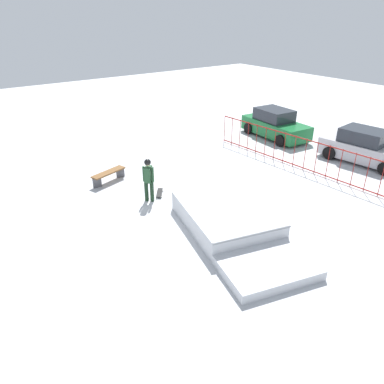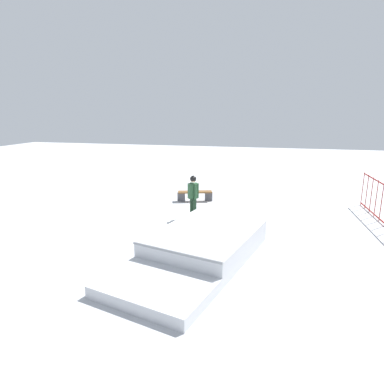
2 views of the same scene
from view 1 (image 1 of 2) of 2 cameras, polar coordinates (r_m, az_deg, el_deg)
ground_plane at (r=12.84m, az=1.36°, el=-4.66°), size 60.00×60.00×0.00m
skate_ramp at (r=12.17m, az=6.21°, el=-5.00°), size 5.89×3.90×0.74m
skater at (r=13.88m, az=-6.80°, el=2.34°), size 0.42×0.43×1.73m
skateboard at (r=14.72m, az=-5.07°, el=-0.10°), size 0.76×0.64×0.09m
perimeter_fence at (r=17.04m, az=19.56°, el=4.76°), size 12.23×0.71×1.50m
park_bench at (r=16.01m, az=-12.82°, el=2.70°), size 0.84×1.65×0.48m
parked_car_green at (r=21.88m, az=12.79°, el=10.16°), size 4.23×2.21×1.60m
parked_car_silver at (r=19.48m, az=25.30°, el=6.24°), size 4.25×2.26×1.60m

